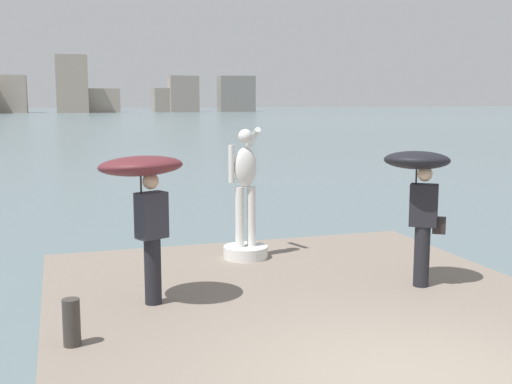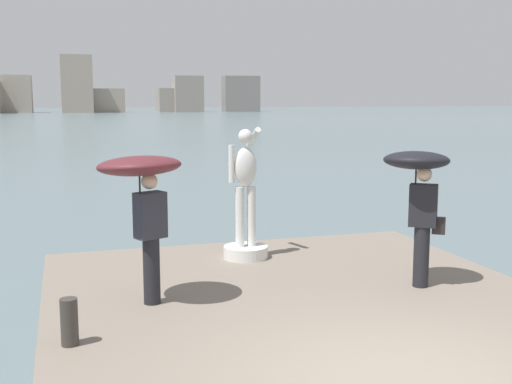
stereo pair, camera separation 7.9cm
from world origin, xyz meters
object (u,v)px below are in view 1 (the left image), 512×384
at_px(onlooker_left, 144,185).
at_px(onlooker_right, 419,181).
at_px(statue_white_figure, 245,212).
at_px(mooring_bollard, 72,322).

distance_m(onlooker_left, onlooker_right, 3.85).
distance_m(statue_white_figure, onlooker_right, 3.05).
relative_size(onlooker_left, onlooker_right, 1.01).
bearing_deg(onlooker_left, mooring_bollard, -129.68).
bearing_deg(mooring_bollard, onlooker_right, 10.35).
relative_size(onlooker_right, mooring_bollard, 3.74).
bearing_deg(mooring_bollard, statue_white_figure, 47.29).
bearing_deg(statue_white_figure, onlooker_right, -50.25).
xyz_separation_m(statue_white_figure, onlooker_left, (-1.94, -1.99, 0.80)).
bearing_deg(statue_white_figure, mooring_bollard, -132.71).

